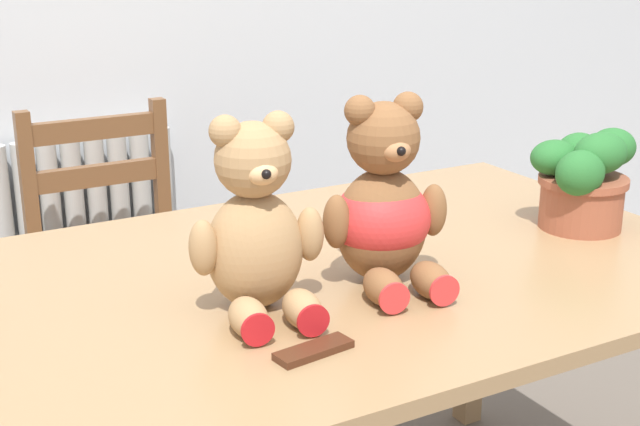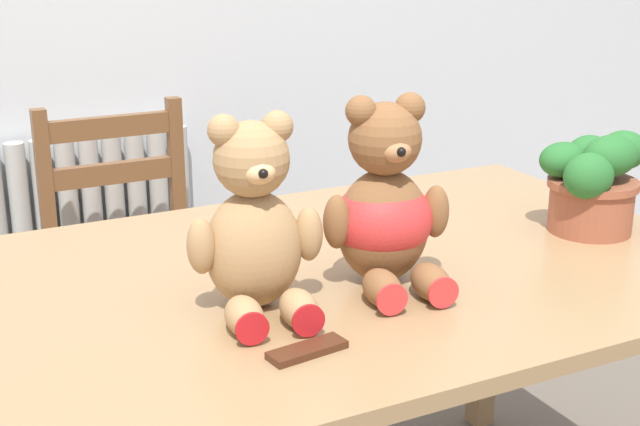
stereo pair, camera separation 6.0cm
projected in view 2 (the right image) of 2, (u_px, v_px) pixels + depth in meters
radiator at (86, 269)px, 2.81m from camera, size 0.71×0.10×0.79m
dining_table at (330, 310)px, 1.73m from camera, size 1.56×0.98×0.77m
wooden_chair_behind at (133, 273)px, 2.50m from camera, size 0.42×0.45×0.92m
teddy_bear_left at (255, 227)px, 1.49m from camera, size 0.24×0.25×0.34m
teddy_bear_right at (385, 210)px, 1.60m from camera, size 0.25×0.27×0.35m
potted_plant at (593, 180)px, 1.89m from camera, size 0.24×0.19×0.22m
chocolate_bar at (307, 350)px, 1.37m from camera, size 0.13×0.06×0.01m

